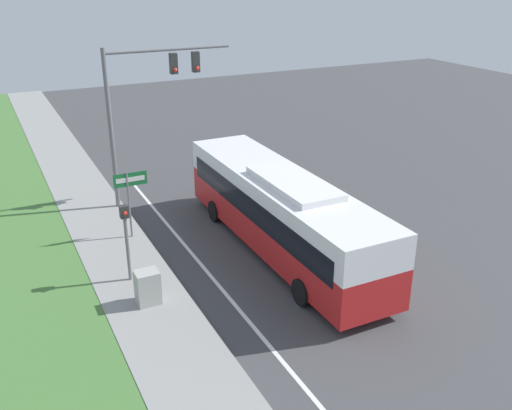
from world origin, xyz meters
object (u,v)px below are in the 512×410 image
bus (281,209)px  street_sign (130,191)px  signal_gantry (145,95)px  pedestrian_signal (126,231)px  utility_cabinet (148,287)px

bus → street_sign: bearing=143.9°
signal_gantry → street_sign: signal_gantry is taller
pedestrian_signal → utility_cabinet: 2.20m
signal_gantry → pedestrian_signal: (-2.88, -6.85, -3.09)m
signal_gantry → street_sign: 4.93m
pedestrian_signal → street_sign: pedestrian_signal is taller
bus → pedestrian_signal: 5.97m
bus → street_sign: (-4.92, 3.59, 0.32)m
street_sign → utility_cabinet: 5.42m
street_sign → bus: bearing=-36.1°
bus → utility_cabinet: 6.12m
pedestrian_signal → utility_cabinet: (0.14, -1.76, -1.32)m
street_sign → utility_cabinet: size_ratio=2.52×
street_sign → utility_cabinet: street_sign is taller
bus → signal_gantry: 8.37m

